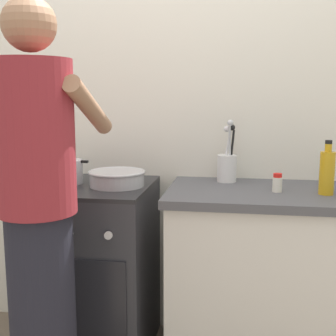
% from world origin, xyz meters
% --- Properties ---
extents(back_wall, '(3.20, 0.10, 2.50)m').
position_xyz_m(back_wall, '(0.20, 0.50, 1.25)').
color(back_wall, silver).
rests_on(back_wall, ground).
extents(countertop, '(1.00, 0.60, 0.90)m').
position_xyz_m(countertop, '(0.55, 0.15, 0.45)').
color(countertop, silver).
rests_on(countertop, ground).
extents(stove_range, '(0.60, 0.62, 0.90)m').
position_xyz_m(stove_range, '(-0.35, 0.15, 0.45)').
color(stove_range, '#2D2D33').
rests_on(stove_range, ground).
extents(pot, '(0.25, 0.18, 0.12)m').
position_xyz_m(pot, '(-0.49, 0.16, 0.96)').
color(pot, '#B2B2B7').
rests_on(pot, stove_range).
extents(mixing_bowl, '(0.28, 0.28, 0.08)m').
position_xyz_m(mixing_bowl, '(-0.21, 0.13, 0.94)').
color(mixing_bowl, '#B7B7BC').
rests_on(mixing_bowl, stove_range).
extents(utensil_crock, '(0.10, 0.10, 0.32)m').
position_xyz_m(utensil_crock, '(0.33, 0.34, 0.99)').
color(utensil_crock, silver).
rests_on(utensil_crock, countertop).
extents(spice_bottle, '(0.04, 0.04, 0.09)m').
position_xyz_m(spice_bottle, '(0.57, 0.12, 0.94)').
color(spice_bottle, silver).
rests_on(spice_bottle, countertop).
extents(oil_bottle, '(0.07, 0.07, 0.25)m').
position_xyz_m(oil_bottle, '(0.78, 0.10, 1.00)').
color(oil_bottle, gold).
rests_on(oil_bottle, countertop).
extents(person, '(0.41, 0.50, 1.70)m').
position_xyz_m(person, '(-0.37, -0.41, 0.86)').
color(person, black).
rests_on(person, ground).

